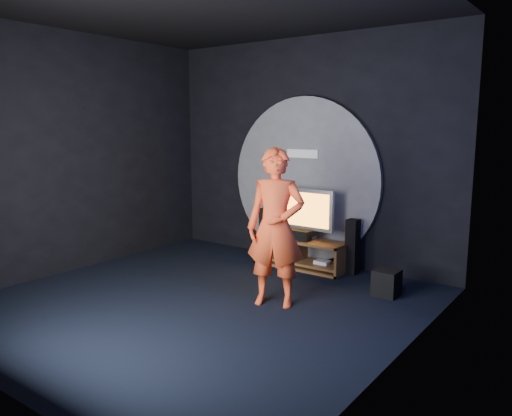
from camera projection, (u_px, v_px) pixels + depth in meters
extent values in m
plane|color=black|center=(200.00, 302.00, 6.15)|extent=(5.00, 5.00, 0.00)
cube|color=black|center=(306.00, 151.00, 7.84)|extent=(5.00, 0.04, 3.50)
cube|color=black|center=(72.00, 153.00, 7.33)|extent=(0.04, 5.00, 3.50)
cube|color=black|center=(405.00, 172.00, 4.40)|extent=(0.04, 5.00, 3.50)
cube|color=black|center=(194.00, 3.00, 5.57)|extent=(5.00, 5.00, 0.01)
cylinder|color=#515156|center=(304.00, 180.00, 7.87)|extent=(2.60, 0.08, 2.60)
cube|color=white|center=(303.00, 154.00, 7.76)|extent=(0.55, 0.03, 0.13)
cube|color=brown|center=(301.00, 240.00, 7.59)|extent=(1.45, 0.45, 0.04)
cube|color=brown|center=(300.00, 261.00, 7.65)|extent=(1.41, 0.42, 0.04)
cube|color=brown|center=(263.00, 247.00, 8.04)|extent=(0.04, 0.45, 0.45)
cube|color=brown|center=(342.00, 261.00, 7.21)|extent=(0.04, 0.45, 0.45)
cube|color=brown|center=(300.00, 251.00, 7.62)|extent=(0.03, 0.40, 0.29)
cube|color=brown|center=(300.00, 266.00, 7.66)|extent=(1.45, 0.45, 0.04)
cube|color=white|center=(322.00, 262.00, 7.42)|extent=(0.22, 0.16, 0.05)
cube|color=#AFAFB6|center=(303.00, 237.00, 7.64)|extent=(0.36, 0.22, 0.04)
cylinder|color=#AFAFB6|center=(303.00, 232.00, 7.63)|extent=(0.07, 0.07, 0.10)
cube|color=#AFAFB6|center=(304.00, 209.00, 7.57)|extent=(1.01, 0.06, 0.62)
cube|color=orange|center=(302.00, 209.00, 7.54)|extent=(0.90, 0.01, 0.51)
cube|color=black|center=(298.00, 235.00, 7.51)|extent=(0.40, 0.15, 0.15)
cube|color=black|center=(274.00, 236.00, 7.73)|extent=(0.18, 0.05, 0.02)
cube|color=black|center=(266.00, 232.00, 8.24)|extent=(0.16, 0.18, 0.81)
cube|color=black|center=(352.00, 247.00, 7.27)|extent=(0.16, 0.18, 0.81)
cube|color=black|center=(387.00, 283.00, 6.38)|extent=(0.30, 0.30, 0.33)
imported|color=#E3461F|center=(276.00, 227.00, 5.94)|extent=(0.82, 0.68, 1.91)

